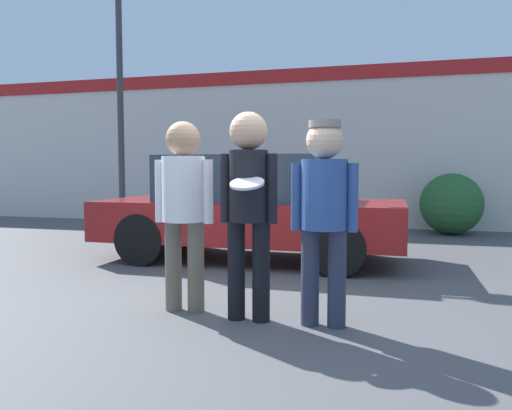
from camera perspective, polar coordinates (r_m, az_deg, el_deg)
ground_plane at (r=4.59m, az=-3.14°, el=-12.19°), size 56.00×56.00×0.00m
storefront_building at (r=11.30m, az=8.47°, el=6.66°), size 24.00×0.22×3.52m
person_left at (r=4.51m, az=-8.25°, el=0.80°), size 0.56×0.39×1.71m
person_middle_with_frisbee at (r=4.19m, az=-0.86°, el=0.96°), size 0.50×0.54×1.77m
person_right at (r=4.07m, az=7.79°, el=0.22°), size 0.54×0.37×1.68m
parked_car_near at (r=7.05m, az=-0.76°, el=-0.29°), size 4.21×1.80×1.47m
street_lamp at (r=10.24m, az=-14.50°, el=16.56°), size 1.06×0.35×5.77m
shrub at (r=10.49m, az=21.43°, el=0.12°), size 1.20×1.20×1.20m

